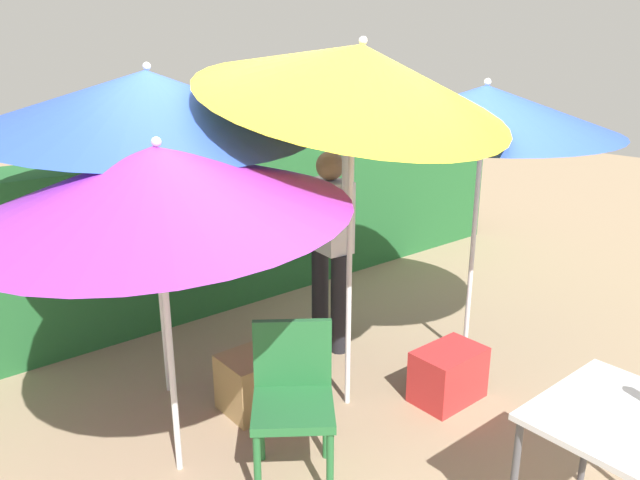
{
  "coord_description": "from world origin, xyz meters",
  "views": [
    {
      "loc": [
        -2.44,
        -2.64,
        2.3
      ],
      "look_at": [
        0.0,
        0.3,
        1.1
      ],
      "focal_mm": 33.48,
      "sensor_mm": 36.0,
      "label": 1
    }
  ],
  "objects_px": {
    "umbrella_orange": "(485,109)",
    "folding_table": "(613,427)",
    "crate_cardboard": "(254,382)",
    "umbrella_rainbow": "(358,74)",
    "umbrella_yellow": "(158,180)",
    "umbrella_navy": "(147,101)",
    "cooler_box": "(448,375)",
    "person_vendor": "(330,236)",
    "chair_plastic": "(293,393)"
  },
  "relations": [
    {
      "from": "umbrella_rainbow",
      "to": "cooler_box",
      "type": "bearing_deg",
      "value": -37.7
    },
    {
      "from": "umbrella_yellow",
      "to": "folding_table",
      "type": "height_order",
      "value": "umbrella_yellow"
    },
    {
      "from": "umbrella_yellow",
      "to": "crate_cardboard",
      "type": "relative_size",
      "value": 4.75
    },
    {
      "from": "crate_cardboard",
      "to": "folding_table",
      "type": "relative_size",
      "value": 0.52
    },
    {
      "from": "umbrella_rainbow",
      "to": "umbrella_yellow",
      "type": "height_order",
      "value": "umbrella_rainbow"
    },
    {
      "from": "umbrella_rainbow",
      "to": "umbrella_yellow",
      "type": "bearing_deg",
      "value": 175.26
    },
    {
      "from": "person_vendor",
      "to": "umbrella_rainbow",
      "type": "bearing_deg",
      "value": -120.09
    },
    {
      "from": "umbrella_rainbow",
      "to": "chair_plastic",
      "type": "xyz_separation_m",
      "value": [
        -0.75,
        -0.33,
        -1.68
      ]
    },
    {
      "from": "umbrella_yellow",
      "to": "umbrella_navy",
      "type": "distance_m",
      "value": 0.95
    },
    {
      "from": "umbrella_rainbow",
      "to": "umbrella_yellow",
      "type": "xyz_separation_m",
      "value": [
        -1.24,
        0.1,
        -0.49
      ]
    },
    {
      "from": "umbrella_yellow",
      "to": "folding_table",
      "type": "distance_m",
      "value": 2.46
    },
    {
      "from": "chair_plastic",
      "to": "folding_table",
      "type": "distance_m",
      "value": 1.6
    },
    {
      "from": "umbrella_rainbow",
      "to": "folding_table",
      "type": "xyz_separation_m",
      "value": [
        0.08,
        -1.68,
        -1.54
      ]
    },
    {
      "from": "umbrella_navy",
      "to": "person_vendor",
      "type": "xyz_separation_m",
      "value": [
        1.33,
        -0.19,
        -1.09
      ]
    },
    {
      "from": "umbrella_navy",
      "to": "cooler_box",
      "type": "bearing_deg",
      "value": -43.23
    },
    {
      "from": "umbrella_rainbow",
      "to": "umbrella_navy",
      "type": "height_order",
      "value": "umbrella_rainbow"
    },
    {
      "from": "umbrella_navy",
      "to": "crate_cardboard",
      "type": "xyz_separation_m",
      "value": [
        0.33,
        -0.57,
        -1.83
      ]
    },
    {
      "from": "umbrella_yellow",
      "to": "person_vendor",
      "type": "relative_size",
      "value": 1.04
    },
    {
      "from": "crate_cardboard",
      "to": "folding_table",
      "type": "distance_m",
      "value": 2.19
    },
    {
      "from": "umbrella_rainbow",
      "to": "person_vendor",
      "type": "bearing_deg",
      "value": 59.91
    },
    {
      "from": "chair_plastic",
      "to": "folding_table",
      "type": "height_order",
      "value": "chair_plastic"
    },
    {
      "from": "umbrella_rainbow",
      "to": "umbrella_navy",
      "type": "xyz_separation_m",
      "value": [
        -0.9,
        0.93,
        -0.16
      ]
    },
    {
      "from": "person_vendor",
      "to": "umbrella_navy",
      "type": "bearing_deg",
      "value": 171.69
    },
    {
      "from": "cooler_box",
      "to": "crate_cardboard",
      "type": "height_order",
      "value": "crate_cardboard"
    },
    {
      "from": "chair_plastic",
      "to": "folding_table",
      "type": "relative_size",
      "value": 1.11
    },
    {
      "from": "umbrella_orange",
      "to": "folding_table",
      "type": "relative_size",
      "value": 2.67
    },
    {
      "from": "umbrella_orange",
      "to": "person_vendor",
      "type": "xyz_separation_m",
      "value": [
        -0.7,
        0.84,
        -0.99
      ]
    },
    {
      "from": "chair_plastic",
      "to": "crate_cardboard",
      "type": "distance_m",
      "value": 0.78
    },
    {
      "from": "umbrella_rainbow",
      "to": "crate_cardboard",
      "type": "relative_size",
      "value": 6.28
    },
    {
      "from": "umbrella_rainbow",
      "to": "umbrella_orange",
      "type": "distance_m",
      "value": 1.16
    },
    {
      "from": "umbrella_navy",
      "to": "umbrella_yellow",
      "type": "bearing_deg",
      "value": -112.66
    },
    {
      "from": "umbrella_yellow",
      "to": "crate_cardboard",
      "type": "distance_m",
      "value": 1.67
    },
    {
      "from": "umbrella_navy",
      "to": "chair_plastic",
      "type": "distance_m",
      "value": 1.97
    },
    {
      "from": "chair_plastic",
      "to": "crate_cardboard",
      "type": "bearing_deg",
      "value": 74.68
    },
    {
      "from": "umbrella_yellow",
      "to": "crate_cardboard",
      "type": "bearing_deg",
      "value": 20.52
    },
    {
      "from": "person_vendor",
      "to": "cooler_box",
      "type": "xyz_separation_m",
      "value": [
        0.1,
        -1.15,
        -0.75
      ]
    },
    {
      "from": "umbrella_yellow",
      "to": "person_vendor",
      "type": "xyz_separation_m",
      "value": [
        1.67,
        0.64,
        -0.77
      ]
    },
    {
      "from": "cooler_box",
      "to": "folding_table",
      "type": "height_order",
      "value": "folding_table"
    },
    {
      "from": "folding_table",
      "to": "cooler_box",
      "type": "bearing_deg",
      "value": 70.84
    },
    {
      "from": "umbrella_orange",
      "to": "umbrella_navy",
      "type": "height_order",
      "value": "umbrella_navy"
    },
    {
      "from": "umbrella_orange",
      "to": "folding_table",
      "type": "xyz_separation_m",
      "value": [
        -1.04,
        -1.58,
        -1.28
      ]
    },
    {
      "from": "umbrella_orange",
      "to": "umbrella_yellow",
      "type": "xyz_separation_m",
      "value": [
        -2.37,
        0.21,
        -0.23
      ]
    },
    {
      "from": "umbrella_yellow",
      "to": "cooler_box",
      "type": "bearing_deg",
      "value": -16.05
    },
    {
      "from": "person_vendor",
      "to": "crate_cardboard",
      "type": "bearing_deg",
      "value": -159.0
    },
    {
      "from": "crate_cardboard",
      "to": "chair_plastic",
      "type": "bearing_deg",
      "value": -105.32
    },
    {
      "from": "umbrella_navy",
      "to": "crate_cardboard",
      "type": "distance_m",
      "value": 1.94
    },
    {
      "from": "folding_table",
      "to": "chair_plastic",
      "type": "bearing_deg",
      "value": 121.68
    },
    {
      "from": "cooler_box",
      "to": "person_vendor",
      "type": "bearing_deg",
      "value": 94.87
    },
    {
      "from": "umbrella_rainbow",
      "to": "umbrella_orange",
      "type": "height_order",
      "value": "umbrella_rainbow"
    },
    {
      "from": "chair_plastic",
      "to": "umbrella_navy",
      "type": "bearing_deg",
      "value": 96.53
    }
  ]
}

